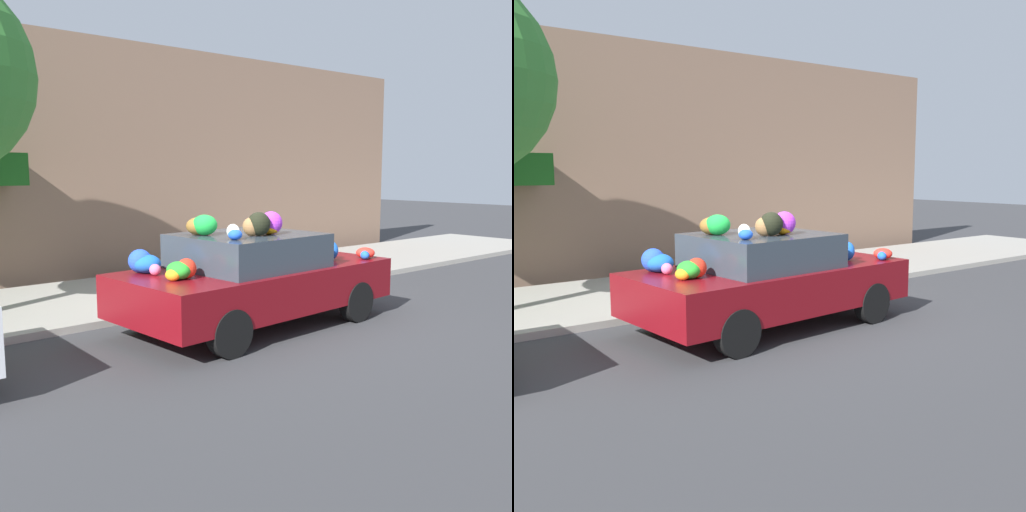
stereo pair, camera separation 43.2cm
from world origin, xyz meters
TOP-DOWN VIEW (x-y plane):
  - ground_plane at (0.00, 0.00)m, footprint 60.00×60.00m
  - sidewalk_curb at (0.00, 2.70)m, footprint 24.00×3.20m
  - building_facade at (-0.15, 4.92)m, footprint 18.00×1.20m
  - fire_hydrant at (2.29, 1.64)m, footprint 0.20×0.20m
  - art_car at (-0.04, -0.16)m, footprint 4.02×2.05m

SIDE VIEW (x-z plane):
  - ground_plane at x=0.00m, z-range 0.00..0.00m
  - sidewalk_curb at x=0.00m, z-range 0.00..0.10m
  - fire_hydrant at x=2.29m, z-range 0.10..0.80m
  - art_car at x=-0.04m, z-range -0.10..1.52m
  - building_facade at x=-0.15m, z-range -0.01..4.73m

